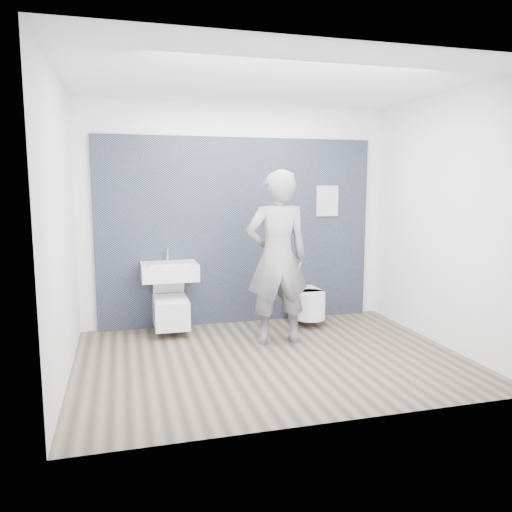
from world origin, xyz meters
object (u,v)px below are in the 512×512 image
object	(u,v)px
washbasin	(169,271)
visitor	(277,258)
toilet_square	(171,310)
toilet_rounded	(307,303)

from	to	relation	value
washbasin	visitor	world-z (taller)	visitor
washbasin	toilet_square	distance (m)	0.48
washbasin	toilet_rounded	bearing A→B (deg)	-2.64
toilet_square	toilet_rounded	size ratio (longest dim) A/B	1.13
toilet_rounded	visitor	size ratio (longest dim) A/B	0.33
washbasin	toilet_square	xyz separation A→B (m)	(-0.00, -0.04, -0.48)
toilet_square	toilet_rounded	world-z (taller)	toilet_square
toilet_square	visitor	distance (m)	1.49
toilet_square	visitor	world-z (taller)	visitor
toilet_rounded	washbasin	bearing A→B (deg)	177.36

